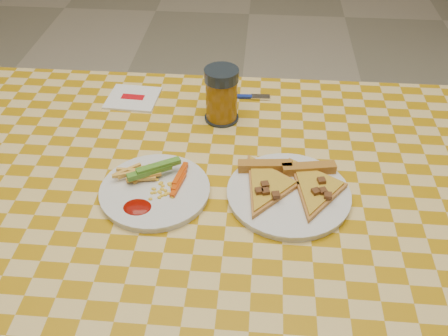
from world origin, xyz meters
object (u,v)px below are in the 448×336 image
(table, at_px, (205,212))
(drink_glass, at_px, (222,96))
(plate_left, at_px, (155,192))
(plate_right, at_px, (288,195))

(table, xyz_separation_m, drink_glass, (0.01, 0.24, 0.14))
(plate_left, xyz_separation_m, plate_right, (0.26, 0.01, 0.00))
(table, height_order, plate_left, plate_left)
(table, distance_m, drink_glass, 0.28)
(plate_left, distance_m, plate_right, 0.26)
(plate_right, relative_size, drink_glass, 1.81)
(table, height_order, plate_right, plate_right)
(plate_left, relative_size, plate_right, 0.90)
(plate_right, xyz_separation_m, drink_glass, (-0.15, 0.26, 0.06))
(table, xyz_separation_m, plate_left, (-0.09, -0.03, 0.08))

